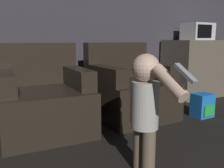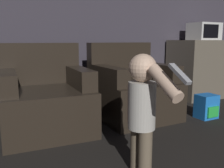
# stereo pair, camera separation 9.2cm
# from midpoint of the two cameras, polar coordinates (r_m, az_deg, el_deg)

# --- Properties ---
(wall_back) EXTENTS (8.40, 0.05, 2.60)m
(wall_back) POSITION_cam_midpoint_polar(r_m,az_deg,el_deg) (3.55, -11.96, 15.56)
(wall_back) COLOR #3D3842
(wall_back) RESTS_ON ground_plane
(armchair_left) EXTENTS (0.93, 0.94, 0.91)m
(armchair_left) POSITION_cam_midpoint_polar(r_m,az_deg,el_deg) (2.70, -14.00, -3.59)
(armchair_left) COLOR black
(armchair_left) RESTS_ON ground_plane
(armchair_right) EXTENTS (0.89, 0.90, 0.91)m
(armchair_right) POSITION_cam_midpoint_polar(r_m,az_deg,el_deg) (3.10, 5.43, -1.60)
(armchair_right) COLOR black
(armchair_right) RESTS_ON ground_plane
(person_toddler) EXTENTS (0.19, 0.59, 0.86)m
(person_toddler) POSITION_cam_midpoint_polar(r_m,az_deg,el_deg) (1.71, 8.54, -4.93)
(person_toddler) COLOR brown
(person_toddler) RESTS_ON ground_plane
(toy_backpack) EXTENTS (0.24, 0.21, 0.29)m
(toy_backpack) POSITION_cam_midpoint_polar(r_m,az_deg,el_deg) (3.28, 21.56, -4.82)
(toy_backpack) COLOR blue
(toy_backpack) RESTS_ON ground_plane
(kitchen_counter) EXTENTS (1.27, 0.65, 0.94)m
(kitchen_counter) POSITION_cam_midpoint_polar(r_m,az_deg,el_deg) (4.56, 21.50, 3.37)
(kitchen_counter) COLOR #665B4C
(kitchen_counter) RESTS_ON ground_plane
(microwave) EXTENTS (0.46, 0.36, 0.28)m
(microwave) POSITION_cam_midpoint_polar(r_m,az_deg,el_deg) (4.44, 20.84, 11.15)
(microwave) COLOR silver
(microwave) RESTS_ON kitchen_counter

